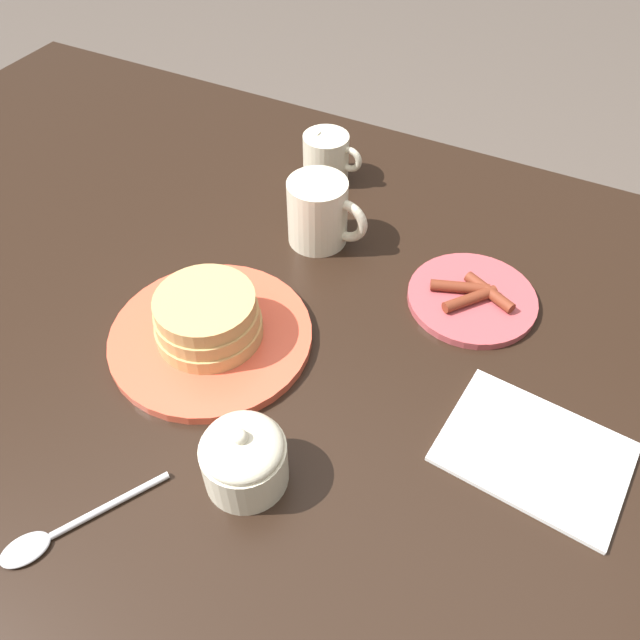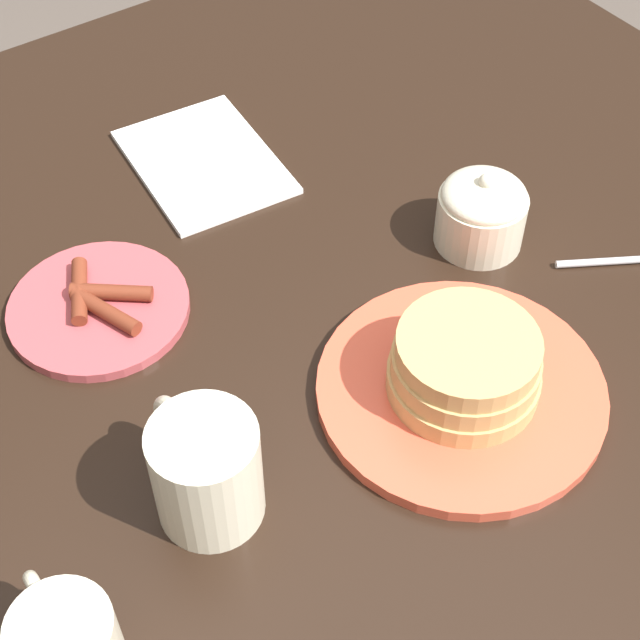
{
  "view_description": "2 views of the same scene",
  "coord_description": "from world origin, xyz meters",
  "px_view_note": "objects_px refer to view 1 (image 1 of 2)",
  "views": [
    {
      "loc": [
        0.36,
        -0.37,
        1.28
      ],
      "look_at": [
        0.14,
        0.06,
        0.75
      ],
      "focal_mm": 35.0,
      "sensor_mm": 36.0,
      "label": 1
    },
    {
      "loc": [
        -0.31,
        0.38,
        1.37
      ],
      "look_at": [
        0.14,
        0.06,
        0.75
      ],
      "focal_mm": 55.0,
      "sensor_mm": 36.0,
      "label": 2
    }
  ],
  "objects_px": {
    "side_plate_bacon": "(472,298)",
    "sugar_bowl": "(244,457)",
    "coffee_mug": "(320,212)",
    "creamer_pitcher": "(328,156)",
    "pancake_plate": "(211,323)",
    "napkin": "(534,452)",
    "spoon": "(55,534)"
  },
  "relations": [
    {
      "from": "side_plate_bacon",
      "to": "sugar_bowl",
      "type": "bearing_deg",
      "value": -110.08
    },
    {
      "from": "creamer_pitcher",
      "to": "side_plate_bacon",
      "type": "bearing_deg",
      "value": -29.39
    },
    {
      "from": "side_plate_bacon",
      "to": "creamer_pitcher",
      "type": "relative_size",
      "value": 1.58
    },
    {
      "from": "coffee_mug",
      "to": "sugar_bowl",
      "type": "height_order",
      "value": "coffee_mug"
    },
    {
      "from": "creamer_pitcher",
      "to": "spoon",
      "type": "xyz_separation_m",
      "value": [
        0.03,
        -0.63,
        -0.03
      ]
    },
    {
      "from": "pancake_plate",
      "to": "coffee_mug",
      "type": "distance_m",
      "value": 0.22
    },
    {
      "from": "creamer_pitcher",
      "to": "napkin",
      "type": "height_order",
      "value": "creamer_pitcher"
    },
    {
      "from": "side_plate_bacon",
      "to": "coffee_mug",
      "type": "height_order",
      "value": "coffee_mug"
    },
    {
      "from": "spoon",
      "to": "napkin",
      "type": "bearing_deg",
      "value": 37.69
    },
    {
      "from": "creamer_pitcher",
      "to": "napkin",
      "type": "xyz_separation_m",
      "value": [
        0.4,
        -0.34,
        -0.03
      ]
    },
    {
      "from": "sugar_bowl",
      "to": "napkin",
      "type": "xyz_separation_m",
      "value": [
        0.25,
        0.15,
        -0.03
      ]
    },
    {
      "from": "creamer_pitcher",
      "to": "napkin",
      "type": "distance_m",
      "value": 0.53
    },
    {
      "from": "pancake_plate",
      "to": "napkin",
      "type": "height_order",
      "value": "pancake_plate"
    },
    {
      "from": "pancake_plate",
      "to": "coffee_mug",
      "type": "relative_size",
      "value": 2.11
    },
    {
      "from": "side_plate_bacon",
      "to": "coffee_mug",
      "type": "relative_size",
      "value": 1.42
    },
    {
      "from": "pancake_plate",
      "to": "creamer_pitcher",
      "type": "bearing_deg",
      "value": 94.24
    },
    {
      "from": "napkin",
      "to": "spoon",
      "type": "xyz_separation_m",
      "value": [
        -0.37,
        -0.29,
        0.0
      ]
    },
    {
      "from": "pancake_plate",
      "to": "spoon",
      "type": "relative_size",
      "value": 1.6
    },
    {
      "from": "coffee_mug",
      "to": "sugar_bowl",
      "type": "relative_size",
      "value": 1.36
    },
    {
      "from": "spoon",
      "to": "coffee_mug",
      "type": "bearing_deg",
      "value": 87.17
    },
    {
      "from": "coffee_mug",
      "to": "pancake_plate",
      "type": "bearing_deg",
      "value": -97.94
    },
    {
      "from": "coffee_mug",
      "to": "spoon",
      "type": "distance_m",
      "value": 0.49
    },
    {
      "from": "coffee_mug",
      "to": "sugar_bowl",
      "type": "distance_m",
      "value": 0.37
    },
    {
      "from": "side_plate_bacon",
      "to": "creamer_pitcher",
      "type": "bearing_deg",
      "value": 150.61
    },
    {
      "from": "coffee_mug",
      "to": "napkin",
      "type": "height_order",
      "value": "coffee_mug"
    },
    {
      "from": "napkin",
      "to": "spoon",
      "type": "height_order",
      "value": "spoon"
    },
    {
      "from": "napkin",
      "to": "spoon",
      "type": "bearing_deg",
      "value": -142.31
    },
    {
      "from": "napkin",
      "to": "sugar_bowl",
      "type": "bearing_deg",
      "value": -147.84
    },
    {
      "from": "sugar_bowl",
      "to": "creamer_pitcher",
      "type": "bearing_deg",
      "value": 107.77
    },
    {
      "from": "sugar_bowl",
      "to": "napkin",
      "type": "distance_m",
      "value": 0.29
    },
    {
      "from": "pancake_plate",
      "to": "spoon",
      "type": "bearing_deg",
      "value": -88.7
    },
    {
      "from": "pancake_plate",
      "to": "side_plate_bacon",
      "type": "relative_size",
      "value": 1.49
    }
  ]
}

